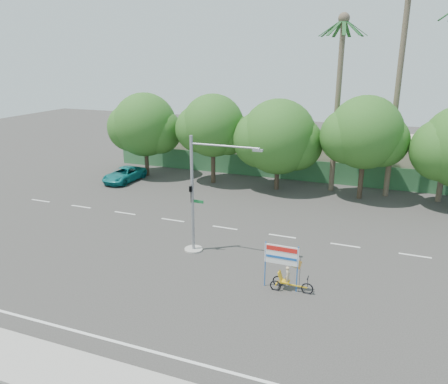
% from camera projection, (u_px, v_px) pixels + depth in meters
% --- Properties ---
extents(ground, '(120.00, 120.00, 0.00)m').
position_uv_depth(ground, '(205.00, 289.00, 21.99)').
color(ground, '#33302D').
rests_on(ground, ground).
extents(fence, '(38.00, 0.08, 2.00)m').
position_uv_depth(fence, '(297.00, 170.00, 40.81)').
color(fence, '#336B3D').
rests_on(fence, ground).
extents(building_left, '(12.00, 8.00, 4.00)m').
position_uv_depth(building_left, '(216.00, 143.00, 47.95)').
color(building_left, beige).
rests_on(building_left, ground).
extents(building_right, '(14.00, 8.00, 3.60)m').
position_uv_depth(building_right, '(389.00, 158.00, 41.82)').
color(building_right, beige).
rests_on(building_right, ground).
extents(tree_far_left, '(7.14, 6.00, 7.96)m').
position_uv_depth(tree_far_left, '(144.00, 127.00, 41.40)').
color(tree_far_left, '#473828').
rests_on(tree_far_left, ground).
extents(tree_left, '(6.66, 5.60, 8.07)m').
position_uv_depth(tree_left, '(212.00, 128.00, 38.90)').
color(tree_left, '#473828').
rests_on(tree_left, ground).
extents(tree_center, '(7.62, 6.40, 7.85)m').
position_uv_depth(tree_center, '(278.00, 139.00, 37.02)').
color(tree_center, '#473828').
rests_on(tree_center, ground).
extents(tree_right, '(6.90, 5.80, 8.36)m').
position_uv_depth(tree_right, '(365.00, 135.00, 34.37)').
color(tree_right, '#473828').
rests_on(tree_right, ground).
extents(palm_tall, '(3.73, 3.79, 17.45)m').
position_uv_depth(palm_tall, '(400.00, 66.00, 33.43)').
color(palm_tall, '#70604C').
rests_on(palm_tall, ground).
extents(palm_short, '(3.73, 3.79, 14.45)m').
position_uv_depth(palm_short, '(339.00, 86.00, 35.46)').
color(palm_short, '#70604C').
rests_on(palm_short, ground).
extents(traffic_signal, '(4.72, 1.10, 7.00)m').
position_uv_depth(traffic_signal, '(197.00, 205.00, 25.41)').
color(traffic_signal, gray).
rests_on(traffic_signal, ground).
extents(trike_billboard, '(2.53, 0.58, 2.49)m').
position_uv_depth(trike_billboard, '(286.00, 272.00, 21.68)').
color(trike_billboard, black).
rests_on(trike_billboard, ground).
extents(pickup_truck, '(2.45, 4.85, 1.32)m').
position_uv_depth(pickup_truck, '(124.00, 175.00, 40.52)').
color(pickup_truck, '#117677').
rests_on(pickup_truck, ground).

